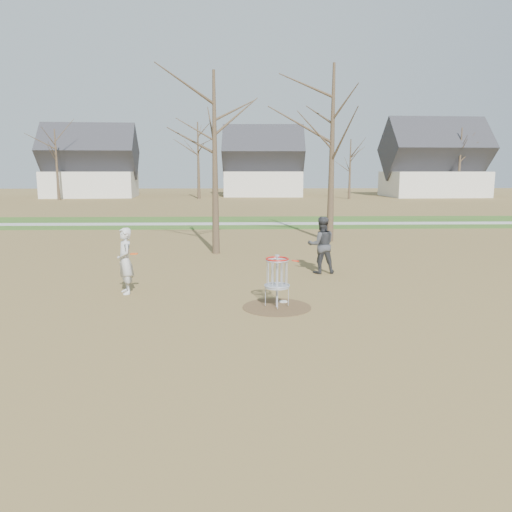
{
  "coord_description": "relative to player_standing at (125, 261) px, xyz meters",
  "views": [
    {
      "loc": [
        -0.92,
        -12.57,
        3.57
      ],
      "look_at": [
        -0.5,
        1.5,
        1.1
      ],
      "focal_mm": 35.0,
      "sensor_mm": 36.0,
      "label": 1
    }
  ],
  "objects": [
    {
      "name": "bare_trees",
      "position": [
        6.04,
        34.18,
        4.39
      ],
      "size": [
        52.62,
        44.98,
        9.0
      ],
      "color": "#382B1E",
      "rests_on": "ground"
    },
    {
      "name": "player_standing",
      "position": [
        0.0,
        0.0,
        0.0
      ],
      "size": [
        0.71,
        0.83,
        1.91
      ],
      "primitive_type": "imported",
      "rotation": [
        0.0,
        0.0,
        -1.14
      ],
      "color": "#BDBDBD",
      "rests_on": "ground"
    },
    {
      "name": "dirt_circle",
      "position": [
        4.26,
        -1.6,
        -0.95
      ],
      "size": [
        1.8,
        1.8,
        0.01
      ],
      "primitive_type": "cylinder",
      "color": "#47331E",
      "rests_on": "ground"
    },
    {
      "name": "footpath",
      "position": [
        4.26,
        18.4,
        -0.94
      ],
      "size": [
        160.0,
        1.5,
        0.01
      ],
      "primitive_type": "cube",
      "color": "#9E9E99",
      "rests_on": "green_band"
    },
    {
      "name": "player_throwing",
      "position": [
        6.09,
        2.7,
        0.03
      ],
      "size": [
        1.01,
        0.81,
        1.96
      ],
      "primitive_type": "imported",
      "rotation": [
        0.0,
        0.0,
        3.22
      ],
      "color": "#37383C",
      "rests_on": "ground"
    },
    {
      "name": "houses_row",
      "position": [
        8.58,
        50.95,
        2.57
      ],
      "size": [
        56.51,
        10.01,
        7.26
      ],
      "color": "silver",
      "rests_on": "ground"
    },
    {
      "name": "disc_grounded",
      "position": [
        4.47,
        -1.12,
        -0.94
      ],
      "size": [
        0.22,
        0.22,
        0.02
      ],
      "primitive_type": "cylinder",
      "color": "white",
      "rests_on": "dirt_circle"
    },
    {
      "name": "disc_golf_basket",
      "position": [
        4.26,
        -1.6,
        -0.04
      ],
      "size": [
        0.64,
        0.64,
        1.35
      ],
      "color": "#9EA3AD",
      "rests_on": "ground"
    },
    {
      "name": "discs_in_play",
      "position": [
        2.71,
        -0.2,
        0.12
      ],
      "size": [
        4.79,
        0.35,
        0.29
      ],
      "color": "#FF260D",
      "rests_on": "ground"
    },
    {
      "name": "ground",
      "position": [
        4.26,
        -1.6,
        -0.96
      ],
      "size": [
        160.0,
        160.0,
        0.0
      ],
      "primitive_type": "plane",
      "color": "brown",
      "rests_on": "ground"
    },
    {
      "name": "green_band",
      "position": [
        4.26,
        19.4,
        -0.95
      ],
      "size": [
        160.0,
        8.0,
        0.01
      ],
      "primitive_type": "cube",
      "color": "#2D5119",
      "rests_on": "ground"
    }
  ]
}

